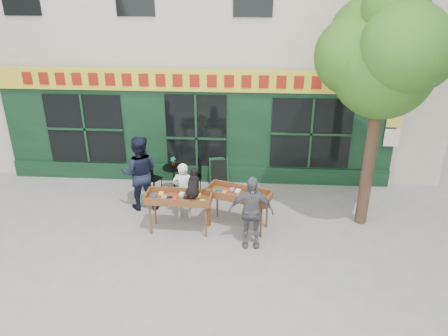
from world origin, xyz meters
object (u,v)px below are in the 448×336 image
at_px(woman, 183,190).
at_px(dog, 193,183).
at_px(man_right, 251,212).
at_px(bistro_table, 174,174).
at_px(man_left, 140,173).
at_px(book_cart_center, 179,200).
at_px(book_cart_right, 238,196).

bearing_deg(woman, dog, 118.26).
relative_size(man_right, bistro_table, 2.23).
relative_size(bistro_table, man_left, 0.38).
bearing_deg(book_cart_center, book_cart_right, 12.69).
relative_size(dog, man_right, 0.35).
bearing_deg(book_cart_right, dog, -143.40).
height_order(man_right, man_left, man_left).
height_order(dog, woman, dog).
height_order(woman, bistro_table, woman).
xyz_separation_m(woman, man_right, (1.67, -1.13, 0.11)).
bearing_deg(man_right, woman, 145.28).
height_order(woman, book_cart_right, woman).
relative_size(book_cart_center, woman, 1.04).
distance_m(dog, woman, 0.96).
xyz_separation_m(dog, man_right, (1.32, -0.43, -0.44)).
height_order(book_cart_right, man_left, man_left).
distance_m(book_cart_center, man_left, 1.59).
bearing_deg(man_right, dog, 161.26).
bearing_deg(book_cart_center, bistro_table, 105.25).
distance_m(book_cart_center, book_cart_right, 1.40).
relative_size(book_cart_center, bistro_table, 2.00).
xyz_separation_m(woman, book_cart_right, (1.37, -0.38, 0.09)).
distance_m(book_cart_right, man_right, 0.81).
xyz_separation_m(book_cart_right, man_left, (-2.54, 0.79, 0.16)).
relative_size(book_cart_right, man_right, 0.96).
xyz_separation_m(book_cart_right, bistro_table, (-1.84, 1.69, -0.28)).
distance_m(book_cart_right, man_left, 2.67).
height_order(book_cart_center, man_left, man_left).
distance_m(woman, book_cart_right, 1.43).
bearing_deg(man_left, man_right, 143.93).
distance_m(woman, man_left, 1.27).
relative_size(woman, man_left, 0.74).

